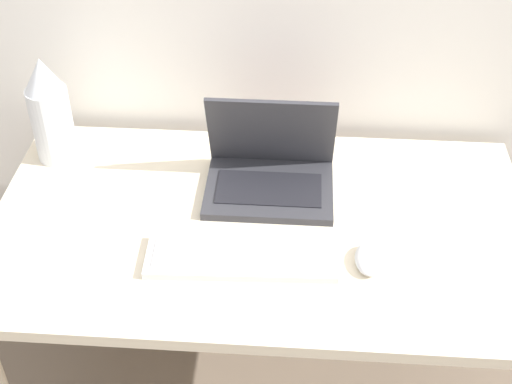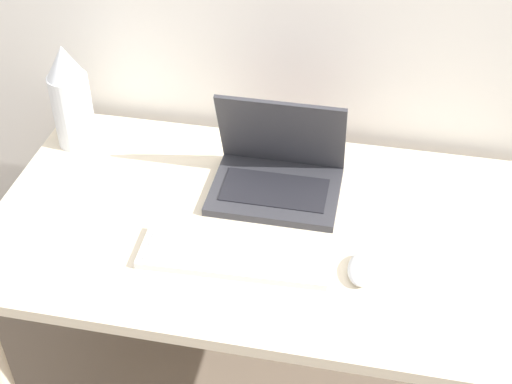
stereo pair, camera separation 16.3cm
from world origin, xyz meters
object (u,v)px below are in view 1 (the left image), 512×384
(keyboard, at_px, (241,258))
(vase, at_px, (50,111))
(mouse, at_px, (369,259))
(laptop, at_px, (270,169))

(keyboard, relative_size, vase, 1.48)
(mouse, distance_m, vase, 0.89)
(laptop, height_order, mouse, laptop)
(vase, bearing_deg, keyboard, -34.98)
(mouse, relative_size, vase, 0.36)
(keyboard, bearing_deg, mouse, 2.17)
(laptop, relative_size, vase, 1.09)
(laptop, relative_size, mouse, 3.03)
(laptop, xyz_separation_m, keyboard, (-0.05, -0.28, -0.04))
(laptop, relative_size, keyboard, 0.74)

